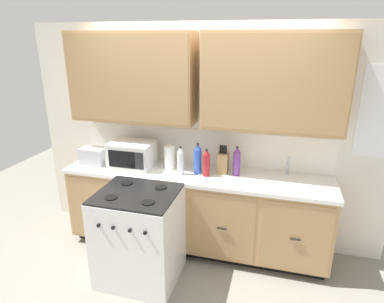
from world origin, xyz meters
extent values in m
plane|color=gray|center=(0.00, 0.00, 0.00)|extent=(8.00, 8.00, 0.00)
cube|color=white|center=(0.00, 0.62, 1.24)|extent=(4.06, 0.05, 2.48)
cube|color=white|center=(0.00, 0.60, 1.13)|extent=(2.86, 0.01, 0.40)
cube|color=tan|center=(-0.74, 0.43, 1.91)|extent=(1.38, 0.34, 0.95)
cube|color=#A58052|center=(-0.74, 0.26, 1.91)|extent=(1.35, 0.01, 0.89)
cube|color=tan|center=(0.74, 0.43, 1.91)|extent=(1.38, 0.34, 0.95)
cube|color=#A58052|center=(0.74, 0.26, 1.91)|extent=(1.35, 0.01, 0.89)
cube|color=white|center=(1.78, 0.60, 1.63)|extent=(0.44, 0.01, 0.90)
cube|color=black|center=(0.00, 0.33, 0.05)|extent=(2.80, 0.48, 0.10)
cube|color=tan|center=(0.00, 0.30, 0.50)|extent=(2.86, 0.60, 0.79)
cube|color=#A88354|center=(-1.07, 0.00, 0.50)|extent=(0.66, 0.01, 0.73)
cube|color=black|center=(-1.07, -0.02, 0.49)|extent=(0.10, 0.01, 0.01)
cube|color=#A88354|center=(-0.36, 0.00, 0.50)|extent=(0.66, 0.01, 0.73)
cube|color=black|center=(-0.36, -0.02, 0.49)|extent=(0.10, 0.01, 0.01)
cube|color=#A88354|center=(0.36, 0.00, 0.50)|extent=(0.66, 0.01, 0.73)
cube|color=black|center=(0.36, -0.02, 0.49)|extent=(0.10, 0.01, 0.01)
cube|color=#A88354|center=(1.07, 0.00, 0.50)|extent=(0.66, 0.01, 0.73)
cube|color=black|center=(1.07, -0.02, 0.49)|extent=(0.10, 0.01, 0.01)
cube|color=white|center=(0.00, 0.30, 0.91)|extent=(2.89, 0.63, 0.04)
cube|color=#A8AAAF|center=(0.95, 0.33, 0.92)|extent=(0.56, 0.38, 0.02)
cube|color=white|center=(-0.40, -0.33, 0.46)|extent=(0.76, 0.66, 0.92)
cube|color=black|center=(-0.40, -0.33, 0.93)|extent=(0.74, 0.65, 0.02)
cylinder|color=black|center=(-0.58, -0.49, 0.94)|extent=(0.12, 0.12, 0.01)
cylinder|color=black|center=(-0.22, -0.49, 0.94)|extent=(0.12, 0.12, 0.01)
cylinder|color=black|center=(-0.58, -0.17, 0.94)|extent=(0.12, 0.12, 0.01)
cylinder|color=black|center=(-0.22, -0.17, 0.94)|extent=(0.12, 0.12, 0.01)
cylinder|color=black|center=(-0.62, -0.67, 0.75)|extent=(0.03, 0.02, 0.03)
cylinder|color=black|center=(-0.48, -0.67, 0.75)|extent=(0.03, 0.02, 0.03)
cylinder|color=black|center=(-0.32, -0.67, 0.75)|extent=(0.03, 0.02, 0.03)
cylinder|color=black|center=(-0.18, -0.67, 0.75)|extent=(0.03, 0.02, 0.03)
cube|color=white|center=(-0.74, 0.31, 1.07)|extent=(0.48, 0.36, 0.28)
cube|color=black|center=(-0.78, 0.13, 1.07)|extent=(0.31, 0.01, 0.19)
cube|color=#28282D|center=(-0.57, 0.13, 1.07)|extent=(0.10, 0.01, 0.19)
cube|color=#B7B7BC|center=(-1.20, 0.25, 1.03)|extent=(0.28, 0.18, 0.19)
cube|color=black|center=(-1.25, 0.25, 1.12)|extent=(0.02, 0.13, 0.01)
cube|color=black|center=(-1.15, 0.25, 1.12)|extent=(0.02, 0.13, 0.01)
cube|color=#9C794E|center=(0.28, 0.39, 1.04)|extent=(0.11, 0.14, 0.22)
cylinder|color=black|center=(0.25, 0.38, 1.20)|extent=(0.02, 0.02, 0.09)
cylinder|color=black|center=(0.27, 0.38, 1.20)|extent=(0.02, 0.02, 0.09)
cylinder|color=black|center=(0.29, 0.38, 1.20)|extent=(0.02, 0.02, 0.09)
cylinder|color=black|center=(0.31, 0.38, 1.20)|extent=(0.02, 0.02, 0.09)
cylinder|color=#B2B5BA|center=(0.95, 0.51, 1.03)|extent=(0.02, 0.02, 0.20)
cylinder|color=white|center=(-0.31, 0.34, 1.06)|extent=(0.12, 0.12, 0.26)
cylinder|color=blue|center=(0.02, 0.30, 1.07)|extent=(0.08, 0.08, 0.27)
cone|color=blue|center=(0.02, 0.30, 1.23)|extent=(0.07, 0.07, 0.07)
cylinder|color=black|center=(0.02, 0.30, 1.26)|extent=(0.03, 0.03, 0.02)
cylinder|color=maroon|center=(0.13, 0.25, 1.05)|extent=(0.07, 0.07, 0.24)
cone|color=maroon|center=(0.13, 0.25, 1.20)|extent=(0.07, 0.07, 0.06)
cylinder|color=black|center=(0.13, 0.25, 1.22)|extent=(0.03, 0.03, 0.02)
cylinder|color=#663384|center=(0.43, 0.36, 1.06)|extent=(0.08, 0.08, 0.25)
cone|color=#663384|center=(0.43, 0.36, 1.22)|extent=(0.07, 0.07, 0.06)
cylinder|color=black|center=(0.43, 0.36, 1.24)|extent=(0.03, 0.03, 0.02)
cylinder|color=silver|center=(-0.14, 0.22, 1.06)|extent=(0.07, 0.07, 0.25)
cone|color=silver|center=(-0.14, 0.22, 1.21)|extent=(0.06, 0.06, 0.06)
cylinder|color=black|center=(-0.14, 0.22, 1.24)|extent=(0.02, 0.02, 0.02)
camera|label=1|loc=(0.84, -2.91, 2.32)|focal=31.16mm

